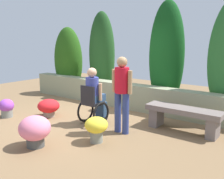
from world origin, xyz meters
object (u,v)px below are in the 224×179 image
(stone_bench, at_px, (183,115))
(flower_pot_purple_near, at_px, (7,108))
(person_in_wheelchair, at_px, (94,98))
(person_standing_companion, at_px, (122,90))
(flower_pot_red_accent, at_px, (49,107))
(flower_pot_small_foreground, at_px, (35,130))
(flower_pot_terracotta_by_wall, at_px, (96,127))

(stone_bench, height_order, flower_pot_purple_near, stone_bench)
(person_in_wheelchair, distance_m, person_standing_companion, 0.94)
(flower_pot_red_accent, bearing_deg, person_in_wheelchair, 13.53)
(person_standing_companion, relative_size, flower_pot_small_foreground, 2.74)
(stone_bench, bearing_deg, person_standing_companion, -134.57)
(flower_pot_terracotta_by_wall, height_order, flower_pot_red_accent, flower_pot_terracotta_by_wall)
(flower_pot_small_foreground, bearing_deg, person_standing_companion, 61.02)
(flower_pot_purple_near, xyz_separation_m, flower_pot_red_accent, (0.83, 0.67, 0.01))
(stone_bench, relative_size, flower_pot_terracotta_by_wall, 3.23)
(stone_bench, distance_m, flower_pot_terracotta_by_wall, 1.93)
(person_standing_companion, height_order, flower_pot_terracotta_by_wall, person_standing_companion)
(flower_pot_purple_near, xyz_separation_m, flower_pot_terracotta_by_wall, (2.88, 0.14, 0.05))
(person_in_wheelchair, bearing_deg, person_standing_companion, 3.16)
(flower_pot_purple_near, relative_size, flower_pot_small_foreground, 0.80)
(person_standing_companion, height_order, flower_pot_red_accent, person_standing_companion)
(person_in_wheelchair, relative_size, flower_pot_red_accent, 2.40)
(person_in_wheelchair, distance_m, flower_pot_purple_near, 2.35)
(stone_bench, height_order, flower_pot_small_foreground, flower_pot_small_foreground)
(stone_bench, bearing_deg, person_in_wheelchair, -153.38)
(person_in_wheelchair, xyz_separation_m, flower_pot_terracotta_by_wall, (0.78, -0.84, -0.32))
(person_in_wheelchair, relative_size, flower_pot_purple_near, 2.82)
(stone_bench, bearing_deg, flower_pot_purple_near, -151.56)
(person_in_wheelchair, bearing_deg, flower_pot_purple_near, -144.31)
(person_in_wheelchair, bearing_deg, stone_bench, 32.28)
(stone_bench, xyz_separation_m, flower_pot_small_foreground, (-1.88, -2.42, -0.03))
(person_standing_companion, xyz_separation_m, flower_pot_red_accent, (-2.15, -0.19, -0.68))
(flower_pot_terracotta_by_wall, relative_size, flower_pot_red_accent, 0.91)
(person_in_wheelchair, bearing_deg, flower_pot_small_foreground, -78.84)
(person_standing_companion, bearing_deg, flower_pot_red_accent, -160.75)
(person_standing_companion, relative_size, flower_pot_terracotta_by_wall, 3.22)
(flower_pot_terracotta_by_wall, bearing_deg, person_standing_companion, 82.46)
(stone_bench, distance_m, flower_pot_red_accent, 3.33)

